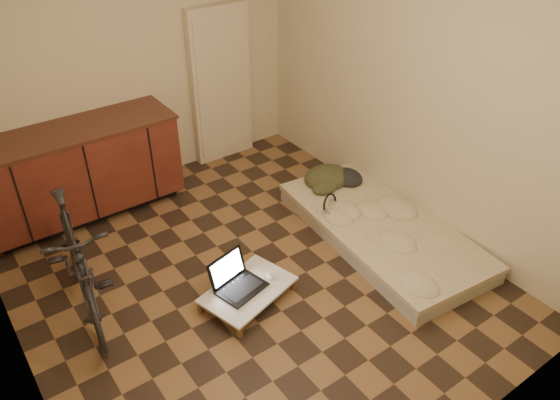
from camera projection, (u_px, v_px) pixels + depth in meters
room_shell at (241, 139)px, 3.88m from camera, size 3.50×4.00×2.60m
cabinets at (80, 172)px, 5.13m from camera, size 1.84×0.62×0.91m
appliance_panel at (221, 85)px, 5.90m from camera, size 0.70×0.10×1.70m
bicycle at (77, 256)px, 4.04m from camera, size 0.69×1.62×1.02m
futon at (382, 230)px, 5.01m from camera, size 1.17×2.13×0.18m
clothing_pile at (333, 172)px, 5.49m from camera, size 0.55×0.48×0.21m
headphones at (330, 204)px, 5.07m from camera, size 0.29×0.28×0.16m
lap_desk at (248, 290)px, 4.32m from camera, size 0.82×0.64×0.12m
laptop at (237, 282)px, 4.30m from camera, size 0.43×0.40×0.25m
mouse at (270, 276)px, 4.41m from camera, size 0.06×0.10×0.03m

